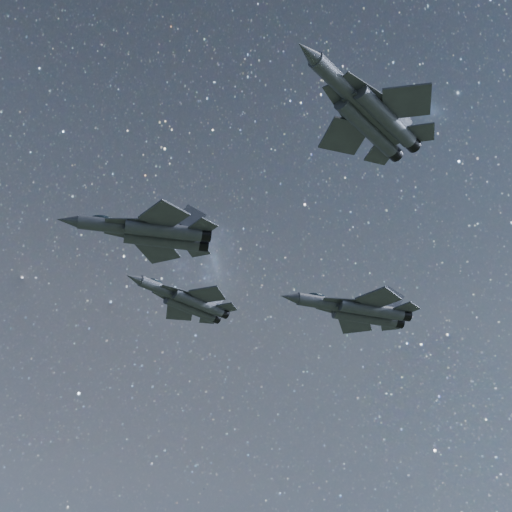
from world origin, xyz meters
TOP-DOWN VIEW (x-y plane):
  - jet_lead at (-14.54, 1.80)m, footprint 15.90×10.50m
  - jet_left at (-2.08, 16.74)m, footprint 15.49×10.83m
  - jet_right at (-5.48, -21.26)m, footprint 16.87×11.46m
  - jet_slot at (16.60, 5.53)m, footprint 18.10×12.21m

SIDE VIEW (x-z plane):
  - jet_lead at x=-14.54m, z-range 145.36..149.43m
  - jet_slot at x=16.60m, z-range 147.61..152.17m
  - jet_right at x=-5.48m, z-range 148.15..152.39m
  - jet_left at x=-2.08m, z-range 148.58..152.49m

